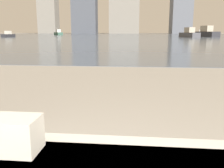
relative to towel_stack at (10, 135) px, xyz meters
name	(u,v)px	position (x,y,z in m)	size (l,w,h in m)	color
towel_stack	(10,135)	(0.00, 0.00, 0.00)	(0.26, 0.16, 0.16)	silver
harbor_water	(136,36)	(0.27, 61.25, -0.57)	(180.00, 110.00, 0.01)	slate
harbor_boat_0	(201,33)	(18.89, 75.23, -0.04)	(2.15, 4.12, 1.47)	#2D2D33
harbor_boat_1	(189,34)	(9.51, 44.29, 0.03)	(2.99, 4.76, 1.69)	#4C4C51
harbor_boat_2	(206,33)	(13.55, 48.82, 0.16)	(3.90, 5.78, 2.06)	#2D2D33
harbor_boat_3	(8,35)	(-22.68, 42.69, -0.18)	(1.36, 3.00, 1.08)	#2D2D33
harbor_boat_5	(58,33)	(-21.50, 68.19, -0.02)	(3.44, 4.22, 1.54)	#335647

